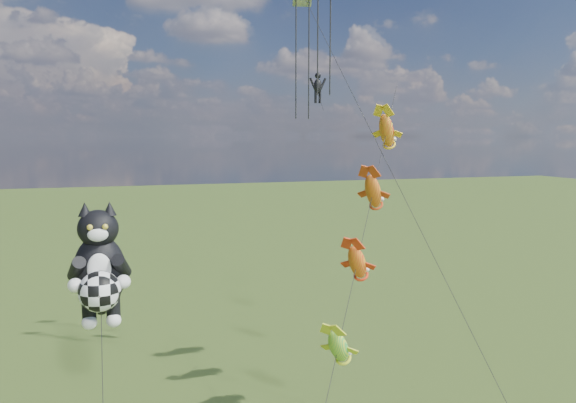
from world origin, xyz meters
name	(u,v)px	position (x,y,z in m)	size (l,w,h in m)	color
cat_kite_rig	(99,268)	(-0.86, 4.09, 9.11)	(2.31, 4.01, 11.71)	brown
fish_windsock_rig	(365,226)	(11.91, 6.99, 9.72)	(10.36, 12.30, 17.33)	brown
parafoil_rig	(320,70)	(11.80, 13.36, 18.20)	(6.02, 16.80, 24.33)	brown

